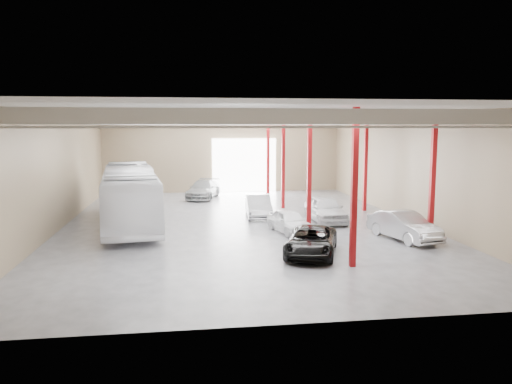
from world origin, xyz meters
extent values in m
cube|color=#45464A|center=(0.00, 0.00, 0.00)|extent=(22.00, 32.00, 0.01)
cube|color=beige|center=(0.00, 0.00, 7.00)|extent=(22.00, 32.00, 0.12)
cube|color=brown|center=(0.00, 16.00, 3.50)|extent=(22.00, 0.12, 7.00)
cube|color=brown|center=(0.00, -16.00, 3.50)|extent=(22.00, 0.12, 7.00)
cube|color=brown|center=(-11.00, 0.00, 3.50)|extent=(0.12, 32.00, 7.00)
cube|color=brown|center=(11.00, 0.00, 3.50)|extent=(0.12, 32.00, 7.00)
cube|color=white|center=(2.00, 15.85, 2.50)|extent=(6.00, 0.20, 5.00)
cube|color=maroon|center=(3.80, -10.00, 3.50)|extent=(0.25, 0.25, 7.00)
cube|color=maroon|center=(3.80, -2.00, 3.50)|extent=(0.25, 0.25, 7.00)
cube|color=maroon|center=(3.80, 6.00, 3.50)|extent=(0.25, 0.25, 7.00)
cube|color=maroon|center=(3.80, 13.00, 3.50)|extent=(0.25, 0.25, 7.00)
cube|color=maroon|center=(9.50, -6.00, 3.50)|extent=(0.25, 0.25, 7.00)
cube|color=maroon|center=(9.50, 4.00, 3.50)|extent=(0.25, 0.25, 7.00)
cube|color=beige|center=(0.00, -12.00, 6.55)|extent=(21.60, 0.15, 0.60)
cube|color=beige|center=(0.00, -12.00, 6.15)|extent=(21.60, 0.10, 0.10)
cube|color=beige|center=(0.00, -6.00, 6.55)|extent=(21.60, 0.15, 0.60)
cube|color=beige|center=(0.00, -6.00, 6.15)|extent=(21.60, 0.10, 0.10)
cube|color=beige|center=(0.00, 0.00, 6.55)|extent=(21.60, 0.15, 0.60)
cube|color=beige|center=(0.00, 0.00, 6.15)|extent=(21.60, 0.10, 0.10)
cube|color=beige|center=(0.00, 6.00, 6.55)|extent=(21.60, 0.15, 0.60)
cube|color=beige|center=(0.00, 6.00, 6.15)|extent=(21.60, 0.10, 0.10)
cube|color=beige|center=(0.00, 12.00, 6.55)|extent=(21.60, 0.15, 0.60)
cube|color=beige|center=(0.00, 12.00, 6.15)|extent=(21.60, 0.10, 0.10)
imported|color=white|center=(-6.95, 0.94, 1.86)|extent=(4.79, 13.67, 3.73)
imported|color=black|center=(2.47, -7.85, 0.68)|extent=(3.79, 5.38, 1.36)
imported|color=white|center=(2.50, -2.65, 0.67)|extent=(2.42, 4.20, 1.34)
imported|color=#AAABAF|center=(1.41, 2.55, 0.75)|extent=(1.86, 4.63, 1.49)
imported|color=gray|center=(-2.00, 12.00, 0.76)|extent=(3.48, 5.63, 1.52)
imported|color=#B3B3B8|center=(8.30, -5.36, 0.78)|extent=(2.76, 4.97, 1.55)
imported|color=silver|center=(5.50, 0.32, 0.82)|extent=(2.03, 4.87, 1.65)
camera|label=1|loc=(-3.44, -30.69, 6.20)|focal=35.00mm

